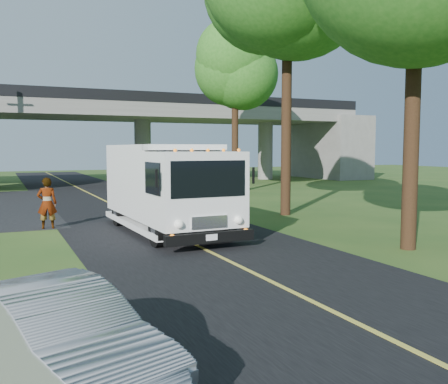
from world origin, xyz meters
TOP-DOWN VIEW (x-y plane):
  - ground at (0.00, 0.00)m, footprint 120.00×120.00m
  - road at (0.00, 10.00)m, footprint 7.00×90.00m
  - lane_line at (0.00, 10.00)m, footprint 0.12×90.00m
  - overpass at (0.00, 32.00)m, footprint 54.00×10.00m
  - tree_right_far at (9.21, 19.84)m, footprint 5.77×5.67m
  - step_van at (-0.06, 6.58)m, footprint 2.91×7.40m
  - silver_sedan at (-4.81, -3.67)m, footprint 2.63×4.13m
  - pedestrian at (-3.80, 9.24)m, footprint 0.75×0.55m

SIDE VIEW (x-z plane):
  - ground at x=0.00m, z-range 0.00..0.00m
  - road at x=0.00m, z-range 0.00..0.02m
  - lane_line at x=0.00m, z-range 0.03..0.03m
  - silver_sedan at x=-4.81m, z-range 0.00..1.28m
  - pedestrian at x=-3.80m, z-range 0.00..1.90m
  - step_van at x=-0.06m, z-range 0.13..3.21m
  - overpass at x=0.00m, z-range 0.91..8.21m
  - tree_right_far at x=9.21m, z-range 2.81..13.80m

